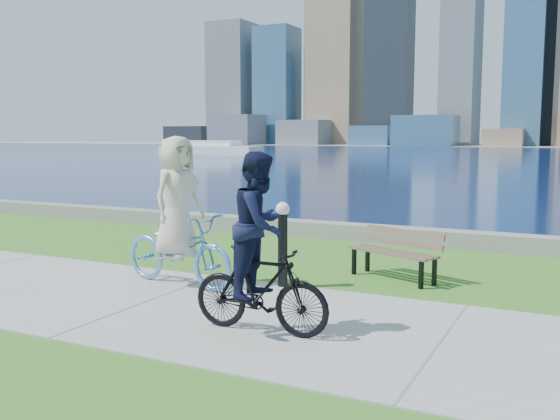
{
  "coord_description": "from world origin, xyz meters",
  "views": [
    {
      "loc": [
        1.38,
        -6.71,
        2.31
      ],
      "look_at": [
        -3.06,
        2.24,
        1.1
      ],
      "focal_mm": 40.0,
      "sensor_mm": 36.0,
      "label": 1
    }
  ],
  "objects_px": {
    "park_bench": "(396,249)",
    "cyclist_woman": "(178,230)",
    "cyclist_man": "(260,258)",
    "bollard_lamp": "(283,239)"
  },
  "relations": [
    {
      "from": "bollard_lamp",
      "to": "cyclist_man",
      "type": "bearing_deg",
      "value": -70.47
    },
    {
      "from": "park_bench",
      "to": "cyclist_woman",
      "type": "distance_m",
      "value": 3.47
    },
    {
      "from": "park_bench",
      "to": "cyclist_woman",
      "type": "bearing_deg",
      "value": -123.65
    },
    {
      "from": "park_bench",
      "to": "cyclist_woman",
      "type": "xyz_separation_m",
      "value": [
        -2.84,
        -1.96,
        0.38
      ]
    },
    {
      "from": "bollard_lamp",
      "to": "cyclist_man",
      "type": "distance_m",
      "value": 2.26
    },
    {
      "from": "bollard_lamp",
      "to": "cyclist_woman",
      "type": "bearing_deg",
      "value": -156.31
    },
    {
      "from": "bollard_lamp",
      "to": "park_bench",
      "type": "bearing_deg",
      "value": 43.68
    },
    {
      "from": "park_bench",
      "to": "cyclist_woman",
      "type": "height_order",
      "value": "cyclist_woman"
    },
    {
      "from": "cyclist_man",
      "to": "bollard_lamp",
      "type": "bearing_deg",
      "value": 17.37
    },
    {
      "from": "park_bench",
      "to": "cyclist_man",
      "type": "bearing_deg",
      "value": -78.61
    }
  ]
}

